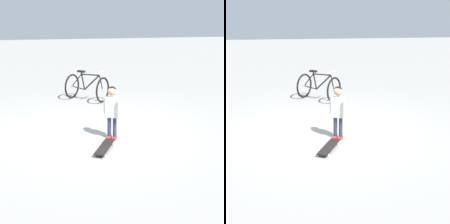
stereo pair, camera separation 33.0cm
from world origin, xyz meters
TOP-DOWN VIEW (x-y plane):
  - ground_plane at (0.00, 0.00)m, footprint 50.00×50.00m
  - child_person at (0.23, -0.51)m, footprint 0.28×0.33m
  - skateboard at (-0.02, -1.05)m, footprint 0.51×0.76m
  - bicycle_near at (0.13, 2.54)m, footprint 1.28×1.23m

SIDE VIEW (x-z plane):
  - ground_plane at x=0.00m, z-range 0.00..0.00m
  - skateboard at x=-0.02m, z-range 0.02..0.10m
  - bicycle_near at x=0.13m, z-range -0.04..0.80m
  - child_person at x=0.23m, z-range 0.13..1.19m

